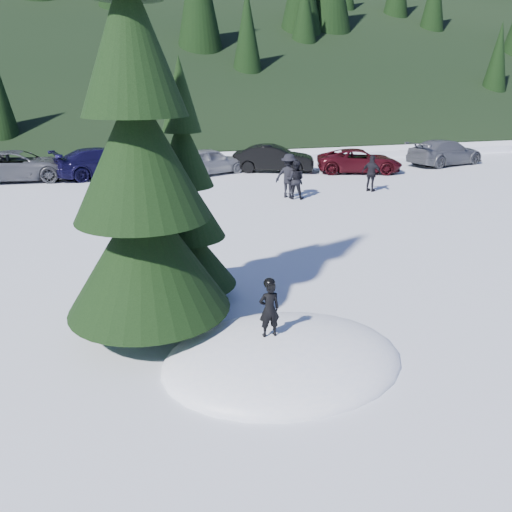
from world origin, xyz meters
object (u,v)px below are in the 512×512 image
object	(u,v)px
car_3	(105,162)
car_7	(445,152)
adult_0	(295,180)
car_2	(20,166)
adult_1	(372,174)
child_skier	(269,309)
spruce_tall	(140,171)
spruce_short	(186,213)
car_5	(274,158)
car_6	(359,161)
adult_2	(289,176)
car_4	(209,161)

from	to	relation	value
car_3	car_7	distance (m)	19.85
adult_0	car_2	distance (m)	14.36
adult_1	child_skier	bearing A→B (deg)	109.80
spruce_tall	car_7	xyz separation A→B (m)	(19.11, 16.66, -2.57)
spruce_short	car_5	bearing A→B (deg)	65.08
child_skier	car_7	world-z (taller)	child_skier
spruce_tall	car_6	distance (m)	20.49
adult_2	car_6	bearing A→B (deg)	-101.26
adult_0	adult_1	world-z (taller)	adult_0
spruce_tall	child_skier	distance (m)	3.46
car_6	spruce_short	bearing A→B (deg)	158.63
car_3	car_5	bearing A→B (deg)	-112.15
car_3	child_skier	bearing A→B (deg)	171.81
child_skier	car_7	distance (m)	25.08
adult_0	car_3	xyz separation A→B (m)	(-7.78, 7.72, -0.07)
spruce_short	car_7	xyz separation A→B (m)	(18.11, 15.26, -1.35)
adult_0	spruce_short	bearing A→B (deg)	83.81
car_2	car_5	size ratio (longest dim) A/B	1.22
child_skier	car_2	size ratio (longest dim) A/B	0.19
car_6	adult_0	bearing A→B (deg)	149.98
child_skier	car_6	world-z (taller)	child_skier
car_3	car_4	size ratio (longest dim) A/B	1.25
child_skier	car_3	world-z (taller)	same
spruce_tall	car_2	distance (m)	19.30
spruce_short	car_3	bearing A→B (deg)	95.62
spruce_short	adult_0	world-z (taller)	spruce_short
spruce_tall	car_5	size ratio (longest dim) A/B	1.92
adult_2	car_3	distance (m)	10.61
car_2	car_6	bearing A→B (deg)	-94.77
adult_1	car_2	world-z (taller)	adult_1
spruce_tall	adult_2	xyz separation A→B (m)	(6.95, 10.94, -2.37)
car_4	spruce_tall	bearing A→B (deg)	141.35
car_3	spruce_tall	bearing A→B (deg)	166.37
car_5	car_4	bearing A→B (deg)	110.47
adult_0	car_4	bearing A→B (deg)	-43.38
spruce_short	adult_0	size ratio (longest dim) A/B	3.22
adult_0	car_7	bearing A→B (deg)	-125.75
car_5	car_7	xyz separation A→B (m)	(10.72, -0.64, 0.01)
spruce_tall	car_5	world-z (taller)	spruce_tall
adult_0	car_6	xyz separation A→B (m)	(5.75, 5.12, -0.19)
spruce_tall	spruce_short	distance (m)	2.11
car_7	adult_0	bearing A→B (deg)	103.09
car_2	spruce_short	bearing A→B (deg)	-156.92
car_5	car_6	bearing A→B (deg)	-86.30
car_4	car_3	bearing A→B (deg)	57.56
adult_1	car_6	xyz separation A→B (m)	(1.84, 4.71, -0.19)
adult_0	car_5	world-z (taller)	adult_0
car_5	car_3	bearing A→B (deg)	106.75
adult_2	car_6	size ratio (longest dim) A/B	0.41
spruce_tall	car_5	distance (m)	19.40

